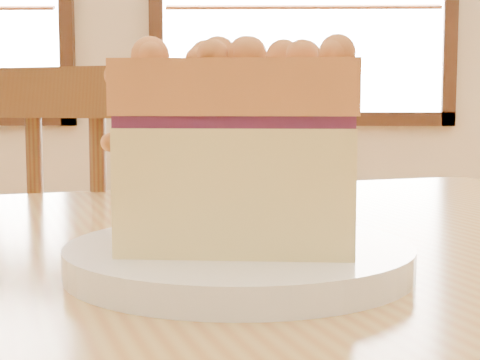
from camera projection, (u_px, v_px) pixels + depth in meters
name	position (u px, v px, depth m)	size (l,w,h in m)	color
plate	(239.00, 259.00, 0.45)	(0.21, 0.21, 0.02)	white
cake_slice	(238.00, 146.00, 0.44)	(0.15, 0.11, 0.13)	#F2E688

